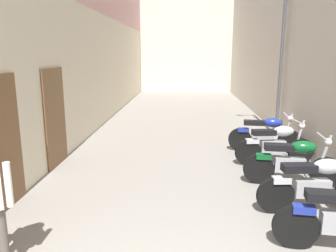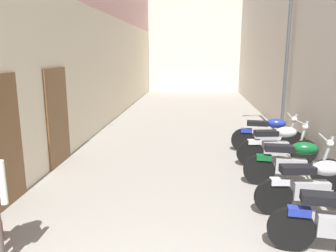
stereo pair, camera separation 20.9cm
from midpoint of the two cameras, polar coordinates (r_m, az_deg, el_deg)
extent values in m
plane|color=gray|center=(10.09, 4.33, -2.00)|extent=(36.49, 36.49, 0.00)
cube|color=beige|center=(12.24, -11.04, 16.70)|extent=(0.40, 20.49, 6.93)
cube|color=brown|center=(5.95, -25.89, -2.60)|extent=(0.06, 1.10, 2.20)
cube|color=brown|center=(7.87, -17.86, 1.49)|extent=(0.06, 1.10, 2.20)
cube|color=beige|center=(12.24, 20.54, 17.16)|extent=(0.40, 20.49, 7.35)
cube|color=beige|center=(23.02, 4.77, 13.67)|extent=(8.97, 2.00, 6.01)
cylinder|color=black|center=(4.76, 21.71, -16.24)|extent=(0.61, 0.16, 0.60)
cube|color=black|center=(4.64, 26.45, -11.17)|extent=(0.54, 0.29, 0.12)
cube|color=navy|center=(4.66, 22.97, -13.42)|extent=(0.30, 0.18, 0.10)
cylinder|color=black|center=(5.61, 18.78, -11.53)|extent=(0.60, 0.13, 0.60)
cube|color=#9E9EA3|center=(5.77, 24.37, -10.03)|extent=(0.57, 0.24, 0.28)
ellipsoid|color=#B7B7BC|center=(5.75, 26.80, -6.53)|extent=(0.50, 0.30, 0.24)
cube|color=black|center=(5.56, 22.51, -6.94)|extent=(0.54, 0.26, 0.12)
cube|color=#B7B7BC|center=(5.54, 19.77, -9.01)|extent=(0.29, 0.16, 0.10)
cylinder|color=black|center=(6.97, 26.67, -7.46)|extent=(0.61, 0.14, 0.60)
cylinder|color=black|center=(6.73, 16.31, -7.31)|extent=(0.61, 0.14, 0.60)
cube|color=#9E9EA3|center=(6.77, 21.25, -6.45)|extent=(0.58, 0.26, 0.28)
ellipsoid|color=#0F5123|center=(6.72, 23.42, -3.58)|extent=(0.50, 0.31, 0.24)
cube|color=black|center=(6.63, 19.52, -3.63)|extent=(0.54, 0.27, 0.12)
cylinder|color=#9E9EA3|center=(6.85, 26.39, -4.70)|extent=(0.25, 0.08, 0.77)
cylinder|color=#9E9EA3|center=(6.74, 26.10, -1.84)|extent=(0.10, 0.58, 0.04)
sphere|color=silver|center=(6.80, 27.00, -2.69)|extent=(0.14, 0.14, 0.14)
cube|color=#0F5123|center=(6.65, 17.14, -5.22)|extent=(0.29, 0.17, 0.10)
cylinder|color=black|center=(8.23, 23.09, -4.19)|extent=(0.61, 0.16, 0.60)
cylinder|color=black|center=(7.77, 14.72, -4.52)|extent=(0.61, 0.16, 0.60)
cube|color=#9E9EA3|center=(7.93, 18.75, -3.55)|extent=(0.58, 0.27, 0.28)
ellipsoid|color=#B7B7BC|center=(7.93, 20.48, -0.99)|extent=(0.51, 0.32, 0.24)
cube|color=black|center=(7.76, 17.34, -1.19)|extent=(0.54, 0.28, 0.12)
cylinder|color=#9E9EA3|center=(8.11, 22.85, -1.84)|extent=(0.25, 0.09, 0.77)
cylinder|color=#9E9EA3|center=(8.01, 22.61, 0.58)|extent=(0.11, 0.58, 0.04)
sphere|color=silver|center=(8.08, 23.32, -0.11)|extent=(0.14, 0.14, 0.14)
cube|color=#B7B7BC|center=(7.73, 15.39, -2.66)|extent=(0.30, 0.17, 0.10)
cylinder|color=black|center=(9.00, 21.45, -2.67)|extent=(0.61, 0.15, 0.60)
cylinder|color=black|center=(8.86, 13.47, -2.37)|extent=(0.61, 0.15, 0.60)
cube|color=#9E9EA3|center=(8.87, 17.22, -1.76)|extent=(0.58, 0.26, 0.28)
ellipsoid|color=navy|center=(8.82, 18.86, 0.45)|extent=(0.51, 0.31, 0.24)
cube|color=black|center=(8.78, 15.87, 0.45)|extent=(0.54, 0.28, 0.12)
cylinder|color=#9E9EA3|center=(8.91, 21.19, -0.48)|extent=(0.25, 0.09, 0.77)
cylinder|color=#9E9EA3|center=(8.83, 20.92, 1.75)|extent=(0.10, 0.58, 0.04)
sphere|color=silver|center=(8.87, 21.63, 1.08)|extent=(0.14, 0.14, 0.14)
cube|color=navy|center=(8.80, 14.08, -0.75)|extent=(0.29, 0.17, 0.10)
cylinder|color=beige|center=(4.17, -25.43, -8.82)|extent=(0.08, 0.08, 0.52)
cylinder|color=#47474C|center=(10.60, 20.43, 11.53)|extent=(0.10, 0.10, 4.97)
camera|label=1|loc=(0.10, -89.08, 0.20)|focal=35.25mm
camera|label=2|loc=(0.10, 90.92, -0.20)|focal=35.25mm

